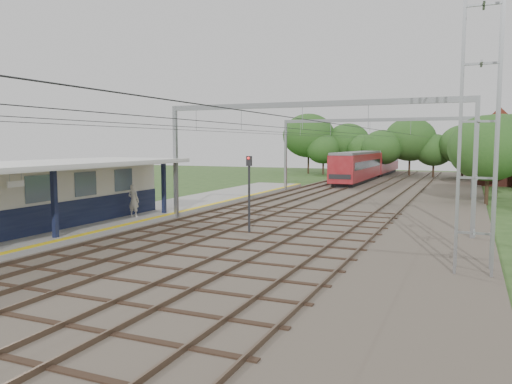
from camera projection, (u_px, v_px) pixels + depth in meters
The scene contains 14 objects.
ground at pixel (53, 296), 15.51m from camera, with size 160.00×160.00×0.00m, color #2D4C1E.
ballast_bed at pixel (367, 200), 41.36m from camera, with size 18.00×90.00×0.10m, color #473D33.
platform at pixel (134, 216), 31.24m from camera, with size 5.00×52.00×0.35m, color gray.
yellow_stripe at pixel (164, 215), 30.34m from camera, with size 0.45×52.00×0.01m, color yellow.
station_building at pixel (25, 197), 25.20m from camera, with size 3.41×18.00×3.40m.
canopy at pixel (23, 166), 23.70m from camera, with size 6.40×20.00×3.44m.
rail_tracks at pixel (337, 197), 42.33m from camera, with size 11.80×88.00×0.15m.
catenary_system at pixel (348, 133), 36.76m from camera, with size 17.22×88.00×7.00m.
lattice_pylon at pixel (480, 107), 17.52m from camera, with size 1.30×1.30×12.00m.
tree_band at pixel (406, 142), 65.75m from camera, with size 31.72×30.88×8.82m.
house_far at pixel (511, 157), 56.45m from camera, with size 8.00×6.12×8.66m.
person at pixel (134, 201), 29.72m from camera, with size 0.71×0.47×1.96m, color beige.
train at pixel (371, 163), 66.85m from camera, with size 2.76×34.35×3.63m.
signal_post at pixel (249, 186), 25.66m from camera, with size 0.30×0.27×4.08m.
Camera 1 is at (11.78, -11.40, 4.73)m, focal length 35.00 mm.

